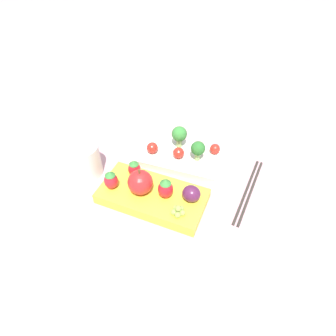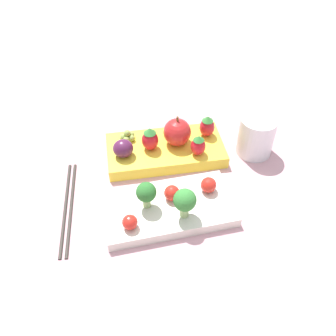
{
  "view_description": "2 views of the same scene",
  "coord_description": "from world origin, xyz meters",
  "px_view_note": "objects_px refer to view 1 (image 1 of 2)",
  "views": [
    {
      "loc": [
        0.19,
        -0.44,
        0.51
      ],
      "look_at": [
        -0.01,
        0.0,
        0.04
      ],
      "focal_mm": 32.0,
      "sensor_mm": 36.0,
      "label": 1
    },
    {
      "loc": [
        0.05,
        0.47,
        0.51
      ],
      "look_at": [
        -0.01,
        0.0,
        0.04
      ],
      "focal_mm": 40.0,
      "sensor_mm": 36.0,
      "label": 2
    }
  ],
  "objects_px": {
    "broccoli_floret_1": "(179,135)",
    "apple": "(140,182)",
    "strawberry_1": "(134,168)",
    "plum": "(191,194)",
    "chopsticks_pair": "(249,190)",
    "bento_box_fruit": "(152,196)",
    "broccoli_floret_0": "(198,149)",
    "grape_cluster": "(178,211)",
    "strawberry_0": "(166,188)",
    "strawberry_2": "(111,180)",
    "cherry_tomato_2": "(152,148)",
    "cherry_tomato_1": "(179,153)",
    "cherry_tomato_0": "(215,149)",
    "drinking_cup": "(85,160)",
    "bento_box_savoury": "(182,157)"
  },
  "relations": [
    {
      "from": "cherry_tomato_1",
      "to": "apple",
      "type": "bearing_deg",
      "value": -102.12
    },
    {
      "from": "plum",
      "to": "chopsticks_pair",
      "type": "distance_m",
      "value": 0.15
    },
    {
      "from": "apple",
      "to": "chopsticks_pair",
      "type": "relative_size",
      "value": 0.3
    },
    {
      "from": "broccoli_floret_1",
      "to": "strawberry_1",
      "type": "bearing_deg",
      "value": -109.38
    },
    {
      "from": "cherry_tomato_2",
      "to": "chopsticks_pair",
      "type": "xyz_separation_m",
      "value": [
        0.25,
        -0.01,
        -0.03
      ]
    },
    {
      "from": "broccoli_floret_1",
      "to": "cherry_tomato_2",
      "type": "distance_m",
      "value": 0.07
    },
    {
      "from": "chopsticks_pair",
      "to": "strawberry_0",
      "type": "bearing_deg",
      "value": -145.45
    },
    {
      "from": "bento_box_fruit",
      "to": "apple",
      "type": "height_order",
      "value": "apple"
    },
    {
      "from": "broccoli_floret_1",
      "to": "apple",
      "type": "distance_m",
      "value": 0.18
    },
    {
      "from": "cherry_tomato_0",
      "to": "apple",
      "type": "distance_m",
      "value": 0.22
    },
    {
      "from": "apple",
      "to": "strawberry_0",
      "type": "distance_m",
      "value": 0.05
    },
    {
      "from": "bento_box_fruit",
      "to": "cherry_tomato_1",
      "type": "xyz_separation_m",
      "value": [
        0.01,
        0.13,
        0.02
      ]
    },
    {
      "from": "strawberry_1",
      "to": "chopsticks_pair",
      "type": "relative_size",
      "value": 0.21
    },
    {
      "from": "chopsticks_pair",
      "to": "grape_cluster",
      "type": "bearing_deg",
      "value": -129.32
    },
    {
      "from": "cherry_tomato_2",
      "to": "strawberry_2",
      "type": "xyz_separation_m",
      "value": [
        -0.03,
        -0.14,
        0.01
      ]
    },
    {
      "from": "cherry_tomato_2",
      "to": "plum",
      "type": "distance_m",
      "value": 0.18
    },
    {
      "from": "bento_box_fruit",
      "to": "broccoli_floret_0",
      "type": "height_order",
      "value": "broccoli_floret_0"
    },
    {
      "from": "broccoli_floret_0",
      "to": "plum",
      "type": "distance_m",
      "value": 0.13
    },
    {
      "from": "bento_box_fruit",
      "to": "plum",
      "type": "height_order",
      "value": "plum"
    },
    {
      "from": "cherry_tomato_2",
      "to": "strawberry_2",
      "type": "bearing_deg",
      "value": -100.5
    },
    {
      "from": "bento_box_fruit",
      "to": "plum",
      "type": "distance_m",
      "value": 0.09
    },
    {
      "from": "strawberry_1",
      "to": "broccoli_floret_0",
      "type": "bearing_deg",
      "value": 45.97
    },
    {
      "from": "strawberry_0",
      "to": "grape_cluster",
      "type": "distance_m",
      "value": 0.06
    },
    {
      "from": "broccoli_floret_1",
      "to": "strawberry_2",
      "type": "bearing_deg",
      "value": -111.88
    },
    {
      "from": "bento_box_savoury",
      "to": "bento_box_fruit",
      "type": "distance_m",
      "value": 0.14
    },
    {
      "from": "bento_box_savoury",
      "to": "broccoli_floret_1",
      "type": "bearing_deg",
      "value": 125.12
    },
    {
      "from": "broccoli_floret_0",
      "to": "cherry_tomato_1",
      "type": "relative_size",
      "value": 1.92
    },
    {
      "from": "bento_box_savoury",
      "to": "broccoli_floret_1",
      "type": "height_order",
      "value": "broccoli_floret_1"
    },
    {
      "from": "cherry_tomato_2",
      "to": "apple",
      "type": "height_order",
      "value": "apple"
    },
    {
      "from": "plum",
      "to": "grape_cluster",
      "type": "bearing_deg",
      "value": -102.84
    },
    {
      "from": "strawberry_2",
      "to": "strawberry_0",
      "type": "bearing_deg",
      "value": 12.24
    },
    {
      "from": "strawberry_1",
      "to": "cherry_tomato_2",
      "type": "bearing_deg",
      "value": 90.82
    },
    {
      "from": "bento_box_savoury",
      "to": "plum",
      "type": "relative_size",
      "value": 5.96
    },
    {
      "from": "strawberry_2",
      "to": "plum",
      "type": "xyz_separation_m",
      "value": [
        0.17,
        0.04,
        -0.0
      ]
    },
    {
      "from": "bento_box_fruit",
      "to": "drinking_cup",
      "type": "bearing_deg",
      "value": 176.13
    },
    {
      "from": "plum",
      "to": "chopsticks_pair",
      "type": "relative_size",
      "value": 0.18
    },
    {
      "from": "cherry_tomato_2",
      "to": "strawberry_1",
      "type": "distance_m",
      "value": 0.09
    },
    {
      "from": "bento_box_savoury",
      "to": "bento_box_fruit",
      "type": "bearing_deg",
      "value": -93.46
    },
    {
      "from": "drinking_cup",
      "to": "broccoli_floret_0",
      "type": "bearing_deg",
      "value": 29.8
    },
    {
      "from": "strawberry_0",
      "to": "drinking_cup",
      "type": "height_order",
      "value": "drinking_cup"
    },
    {
      "from": "strawberry_0",
      "to": "cherry_tomato_1",
      "type": "bearing_deg",
      "value": 100.81
    },
    {
      "from": "bento_box_fruit",
      "to": "broccoli_floret_0",
      "type": "bearing_deg",
      "value": 70.78
    },
    {
      "from": "broccoli_floret_0",
      "to": "strawberry_1",
      "type": "relative_size",
      "value": 1.2
    },
    {
      "from": "apple",
      "to": "cherry_tomato_0",
      "type": "bearing_deg",
      "value": 61.02
    },
    {
      "from": "cherry_tomato_1",
      "to": "strawberry_1",
      "type": "height_order",
      "value": "strawberry_1"
    },
    {
      "from": "cherry_tomato_0",
      "to": "strawberry_1",
      "type": "distance_m",
      "value": 0.21
    },
    {
      "from": "broccoli_floret_0",
      "to": "grape_cluster",
      "type": "distance_m",
      "value": 0.17
    },
    {
      "from": "bento_box_fruit",
      "to": "strawberry_0",
      "type": "height_order",
      "value": "strawberry_0"
    },
    {
      "from": "plum",
      "to": "cherry_tomato_2",
      "type": "bearing_deg",
      "value": 143.58
    },
    {
      "from": "broccoli_floret_1",
      "to": "strawberry_0",
      "type": "bearing_deg",
      "value": -76.74
    }
  ]
}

